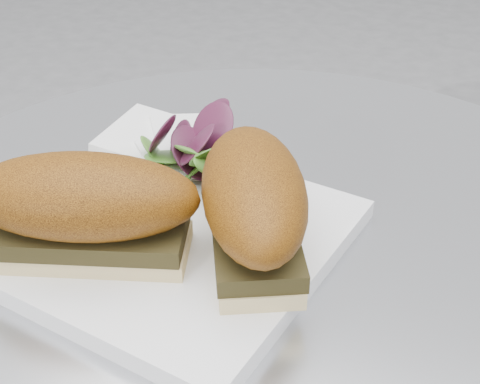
# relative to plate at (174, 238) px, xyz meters

# --- Properties ---
(plate) EXTENTS (0.27, 0.27, 0.02)m
(plate) POSITION_rel_plate_xyz_m (0.00, 0.00, 0.00)
(plate) COLOR white
(plate) RESTS_ON table
(sandwich_left) EXTENTS (0.19, 0.13, 0.08)m
(sandwich_left) POSITION_rel_plate_xyz_m (-0.04, -0.05, 0.05)
(sandwich_left) COLOR #C9BE7D
(sandwich_left) RESTS_ON plate
(sandwich_right) EXTENTS (0.15, 0.18, 0.08)m
(sandwich_right) POSITION_rel_plate_xyz_m (0.07, 0.01, 0.05)
(sandwich_right) COLOR #C9BE7D
(sandwich_right) RESTS_ON plate
(salad) EXTENTS (0.11, 0.11, 0.05)m
(salad) POSITION_rel_plate_xyz_m (-0.02, 0.07, 0.03)
(salad) COLOR #599C33
(salad) RESTS_ON plate
(napkin) EXTENTS (0.15, 0.15, 0.02)m
(napkin) POSITION_rel_plate_xyz_m (-0.06, 0.11, 0.00)
(napkin) COLOR white
(napkin) RESTS_ON table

